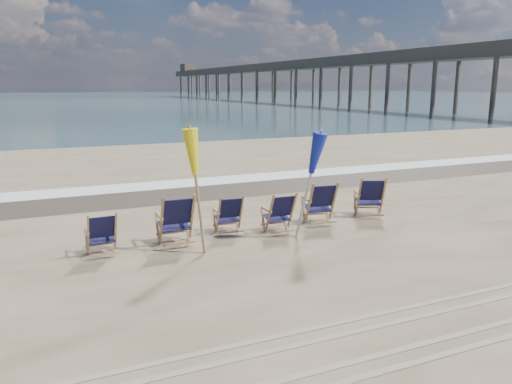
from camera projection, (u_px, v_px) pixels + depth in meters
ocean at (52, 98)px, 123.56m from camera, size 400.00×400.00×0.00m
surf_foam at (182, 183)px, 16.44m from camera, size 200.00×1.40×0.01m
wet_sand_strip at (195, 192)px, 15.10m from camera, size 200.00×2.60×0.00m
tire_tracks at (410, 332)px, 6.51m from camera, size 80.00×1.30×0.01m
beach_chair_0 at (116, 233)px, 9.38m from camera, size 0.59×0.66×0.89m
beach_chair_1 at (192, 219)px, 9.97m from camera, size 0.71×0.80×1.10m
beach_chair_2 at (241, 214)px, 10.77m from camera, size 0.62×0.69×0.89m
beach_chair_3 at (292, 212)px, 10.80m from camera, size 0.62×0.70×0.94m
beach_chair_4 at (334, 203)px, 11.44m from camera, size 0.78×0.85×1.05m
beach_chair_5 at (383, 197)px, 12.03m from camera, size 0.91×0.95×1.04m
umbrella_yellow at (197, 159)px, 9.19m from camera, size 0.30×0.30×2.38m
umbrella_blue at (308, 156)px, 10.09m from camera, size 0.30×0.30×2.29m
fishing_pier at (289, 77)px, 89.24m from camera, size 4.40×140.00×9.30m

